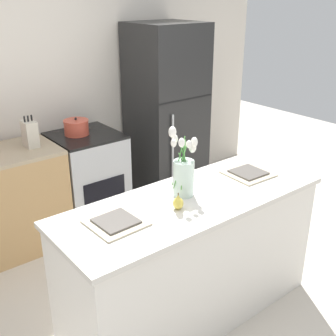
# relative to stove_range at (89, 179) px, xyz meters

# --- Properties ---
(ground_plane) EXTENTS (10.00, 10.00, 0.00)m
(ground_plane) POSITION_rel_stove_range_xyz_m (-0.10, -1.60, -0.45)
(ground_plane) COLOR beige
(back_wall) EXTENTS (5.20, 0.08, 2.70)m
(back_wall) POSITION_rel_stove_range_xyz_m (-0.10, 0.40, 0.90)
(back_wall) COLOR silver
(back_wall) RESTS_ON ground_plane
(kitchen_island) EXTENTS (1.80, 0.66, 0.91)m
(kitchen_island) POSITION_rel_stove_range_xyz_m (-0.10, -1.60, 0.01)
(kitchen_island) COLOR silver
(kitchen_island) RESTS_ON ground_plane
(stove_range) EXTENTS (0.60, 0.61, 0.90)m
(stove_range) POSITION_rel_stove_range_xyz_m (0.00, 0.00, 0.00)
(stove_range) COLOR #B2B5B7
(stove_range) RESTS_ON ground_plane
(refrigerator) EXTENTS (0.68, 0.67, 1.84)m
(refrigerator) POSITION_rel_stove_range_xyz_m (0.95, 0.00, 0.47)
(refrigerator) COLOR black
(refrigerator) RESTS_ON ground_plane
(flower_vase) EXTENTS (0.18, 0.17, 0.45)m
(flower_vase) POSITION_rel_stove_range_xyz_m (-0.12, -1.53, 0.62)
(flower_vase) COLOR silver
(flower_vase) RESTS_ON kitchen_island
(pear_figurine) EXTENTS (0.06, 0.06, 0.11)m
(pear_figurine) POSITION_rel_stove_range_xyz_m (-0.27, -1.65, 0.51)
(pear_figurine) COLOR #E5CC4C
(pear_figurine) RESTS_ON kitchen_island
(plate_setting_left) EXTENTS (0.30, 0.30, 0.02)m
(plate_setting_left) POSITION_rel_stove_range_xyz_m (-0.65, -1.57, 0.47)
(plate_setting_left) COLOR beige
(plate_setting_left) RESTS_ON kitchen_island
(plate_setting_right) EXTENTS (0.30, 0.30, 0.02)m
(plate_setting_right) POSITION_rel_stove_range_xyz_m (0.45, -1.57, 0.47)
(plate_setting_right) COLOR beige
(plate_setting_right) RESTS_ON kitchen_island
(cooking_pot) EXTENTS (0.23, 0.23, 0.16)m
(cooking_pot) POSITION_rel_stove_range_xyz_m (-0.06, 0.04, 0.52)
(cooking_pot) COLOR #CC4C38
(cooking_pot) RESTS_ON stove_range
(knife_block) EXTENTS (0.10, 0.14, 0.27)m
(knife_block) POSITION_rel_stove_range_xyz_m (-0.51, -0.01, 0.56)
(knife_block) COLOR beige
(knife_block) RESTS_ON back_counter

